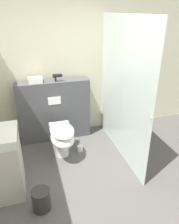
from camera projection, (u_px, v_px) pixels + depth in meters
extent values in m
plane|color=#565451|center=(109.00, 199.00, 2.84)|extent=(12.00, 12.00, 0.00)
cube|color=beige|center=(73.00, 69.00, 3.98)|extent=(8.00, 0.06, 2.50)
cube|color=#4C4C51|center=(54.00, 111.00, 3.99)|extent=(1.28, 0.25, 1.12)
cube|color=white|center=(54.00, 101.00, 3.77)|extent=(0.22, 0.01, 0.14)
cube|color=silver|center=(122.00, 91.00, 3.37)|extent=(0.01, 1.82, 2.19)
sphere|color=#B2B2B7|center=(152.00, 118.00, 2.63)|extent=(0.04, 0.04, 0.04)
cylinder|color=white|center=(62.00, 145.00, 3.63)|extent=(0.22, 0.22, 0.38)
ellipsoid|color=white|center=(62.00, 137.00, 3.46)|extent=(0.37, 0.58, 0.24)
ellipsoid|color=white|center=(62.00, 130.00, 3.40)|extent=(0.37, 0.57, 0.02)
cube|color=white|center=(59.00, 126.00, 3.71)|extent=(0.33, 0.10, 0.12)
cube|color=beige|center=(1.00, 168.00, 2.79)|extent=(0.52, 0.54, 0.80)
cylinder|color=black|center=(57.00, 76.00, 3.70)|extent=(0.15, 0.06, 0.06)
cone|color=black|center=(62.00, 75.00, 3.72)|extent=(0.03, 0.05, 0.05)
cylinder|color=black|center=(56.00, 79.00, 3.71)|extent=(0.03, 0.03, 0.09)
cube|color=white|center=(35.00, 80.00, 3.66)|extent=(0.23, 0.16, 0.09)
cylinder|color=white|center=(80.00, 148.00, 3.79)|extent=(0.10, 0.10, 0.10)
cylinder|color=#2D2D2D|center=(41.00, 200.00, 2.65)|extent=(0.23, 0.23, 0.27)
cylinder|color=#2D2D2D|center=(40.00, 192.00, 2.59)|extent=(0.23, 0.23, 0.01)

